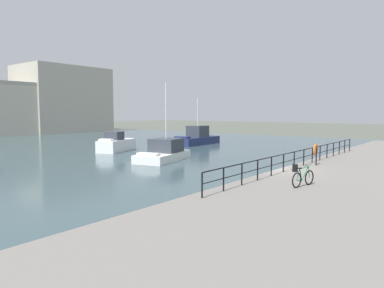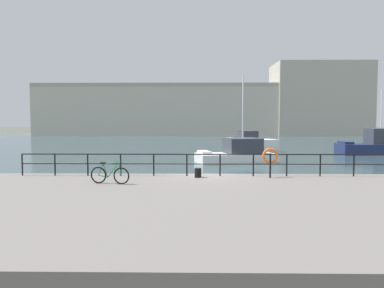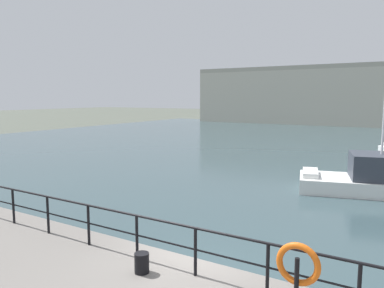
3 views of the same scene
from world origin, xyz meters
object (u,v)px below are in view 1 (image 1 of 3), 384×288
Objects in this scene: moored_red_daysailer at (197,138)px; mooring_bollard at (295,168)px; moored_blue_motorboat at (116,144)px; life_ring_stand at (316,150)px; moored_green_narrowboat at (164,152)px; parked_bicycle at (303,178)px.

moored_red_daysailer reaches higher than mooring_bollard.
moored_blue_motorboat reaches higher than life_ring_stand.
life_ring_stand is (0.28, -13.31, 1.00)m from moored_green_narrowboat.
moored_blue_motorboat is 0.81× the size of moored_green_narrowboat.
moored_red_daysailer is at bearing 58.74° from parked_bicycle.
moored_red_daysailer reaches higher than parked_bicycle.
moored_blue_motorboat is 22.95m from mooring_bollard.
moored_green_narrowboat is at bearing 77.69° from parked_bicycle.
moored_green_narrowboat is 3.93× the size of parked_bicycle.
parked_bicycle is at bearing -153.16° from mooring_bollard.
life_ring_stand is at bearing 52.76° from moored_red_daysailer.
moored_blue_motorboat is at bearing 85.14° from life_ring_stand.
parked_bicycle is (-9.03, -24.24, 0.36)m from moored_blue_motorboat.
parked_bicycle is 7.39m from life_ring_stand.
mooring_bollard is at bearing 46.74° from moored_red_daysailer.
mooring_bollard is 3.46m from life_ring_stand.
moored_green_narrowboat reaches higher than life_ring_stand.
mooring_bollard is (3.75, 1.90, -0.17)m from parked_bicycle.
mooring_bollard is (-17.26, -20.45, 0.15)m from moored_red_daysailer.
moored_blue_motorboat is 3.98× the size of life_ring_stand.
moored_blue_motorboat is at bearing 76.71° from mooring_bollard.
parked_bicycle is 4.21m from mooring_bollard.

